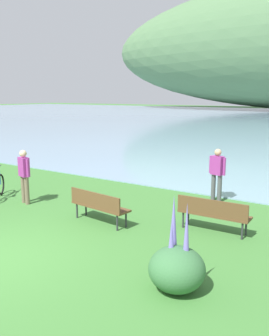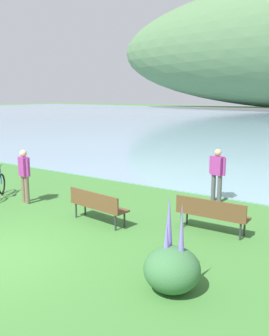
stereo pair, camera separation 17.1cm
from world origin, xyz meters
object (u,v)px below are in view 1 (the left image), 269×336
park_bench_further_along (213,212)px  person_on_the_grass (24,173)px  person_at_shoreline (217,172)px  park_bench_near_camera (98,204)px

park_bench_further_along → person_on_the_grass: person_on_the_grass is taller
park_bench_further_along → person_on_the_grass: size_ratio=1.06×
person_at_shoreline → park_bench_near_camera: bearing=-117.0°
park_bench_near_camera → park_bench_further_along: size_ratio=1.02×
park_bench_further_along → person_at_shoreline: 2.85m
park_bench_near_camera → park_bench_further_along: same height
park_bench_further_along → person_at_shoreline: (-0.93, 2.66, 0.46)m
park_bench_further_along → person_at_shoreline: bearing=109.3°
person_at_shoreline → park_bench_further_along: bearing=-70.7°
park_bench_near_camera → person_on_the_grass: bearing=176.9°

